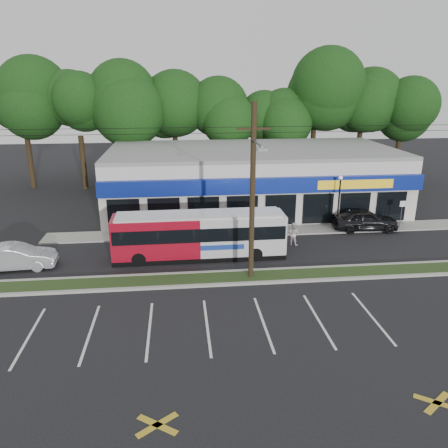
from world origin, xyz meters
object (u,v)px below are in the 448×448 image
metrobus (199,234)px  pedestrian_b (293,234)px  sign_post (402,209)px  utility_pole (250,188)px  car_silver (16,257)px  car_dark (365,220)px  lamp_post (339,196)px  pedestrian_a (228,234)px

metrobus → pedestrian_b: size_ratio=6.79×
pedestrian_b → sign_post: bearing=-130.7°
utility_pole → car_silver: bearing=168.3°
utility_pole → car_dark: size_ratio=10.16×
utility_pole → car_silver: utility_pole is taller
sign_post → car_dark: (-2.91, -0.07, -0.72)m
utility_pole → sign_post: utility_pole is taller
utility_pole → lamp_post: utility_pole is taller
lamp_post → metrobus: 11.67m
car_dark → pedestrian_b: car_dark is taller
lamp_post → car_dark: 2.80m
lamp_post → pedestrian_b: lamp_post is taller
pedestrian_a → pedestrian_b: size_ratio=1.19×
sign_post → metrobus: size_ratio=0.20×
utility_pole → pedestrian_a: 6.77m
metrobus → pedestrian_a: (2.03, 1.50, -0.61)m
metrobus → car_dark: metrobus is taller
utility_pole → car_silver: size_ratio=10.67×
pedestrian_a → utility_pole: bearing=86.8°
lamp_post → car_dark: bearing=-8.2°
lamp_post → metrobus: bearing=-158.3°
lamp_post → pedestrian_b: size_ratio=2.60×
lamp_post → utility_pole: bearing=-136.1°
metrobus → car_dark: size_ratio=2.25×
lamp_post → pedestrian_a: size_ratio=2.20×
utility_pole → pedestrian_a: (-0.60, 5.07, -4.45)m
metrobus → pedestrian_b: bearing=12.3°
metrobus → car_silver: size_ratio=2.36×
lamp_post → pedestrian_a: lamp_post is taller
lamp_post → pedestrian_a: bearing=-162.3°
metrobus → pedestrian_b: metrobus is taller
utility_pole → car_dark: utility_pole is taller
pedestrian_b → car_dark: bearing=-124.6°
car_silver → pedestrian_a: pedestrian_a is taller
car_silver → pedestrian_b: pedestrian_b is taller
utility_pole → sign_post: bearing=30.1°
car_dark → pedestrian_b: 6.75m
utility_pole → car_dark: 13.55m
pedestrian_a → car_dark: bearing=-177.0°
pedestrian_b → metrobus: bearing=46.4°
sign_post → pedestrian_b: 9.56m
lamp_post → car_silver: bearing=-167.2°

